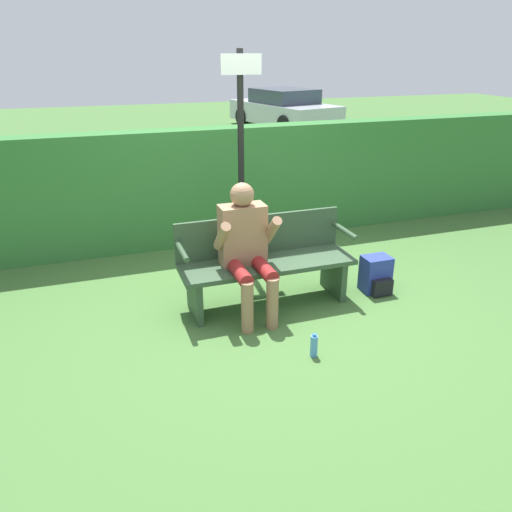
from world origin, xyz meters
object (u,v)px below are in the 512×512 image
Objects in this scene: signpost at (241,148)px; parked_car at (284,109)px; park_bench at (265,261)px; backpack at (376,275)px; water_bottle at (314,346)px; person_seated at (246,244)px.

parked_car is at bearing 65.35° from signpost.
signpost is at bearing 141.40° from parked_car.
parked_car reaches higher than park_bench.
park_bench is at bearing -95.51° from signpost.
backpack is 0.09× the size of parked_car.
parked_car is (4.60, 12.02, 0.48)m from water_bottle.
water_bottle is (0.28, -0.93, -0.59)m from person_seated.
person_seated is at bearing 142.31° from parked_car.
backpack is at bearing -1.80° from person_seated.
signpost reaches higher than person_seated.
backpack is (1.40, -0.04, -0.50)m from person_seated.
water_bottle is 12.88m from parked_car.
park_bench is 1.40m from signpost.
parked_car is (4.55, 9.91, -0.76)m from signpost.
signpost is at bearing 88.45° from water_bottle.
signpost is at bearing 130.87° from backpack.
park_bench reaches higher than backpack.
signpost is (-1.06, 1.23, 1.16)m from backpack.
person_seated is 12.12m from parked_car.
park_bench is 0.41× the size of parked_car.
parked_car reaches higher than backpack.
backpack is at bearing -8.07° from park_bench.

